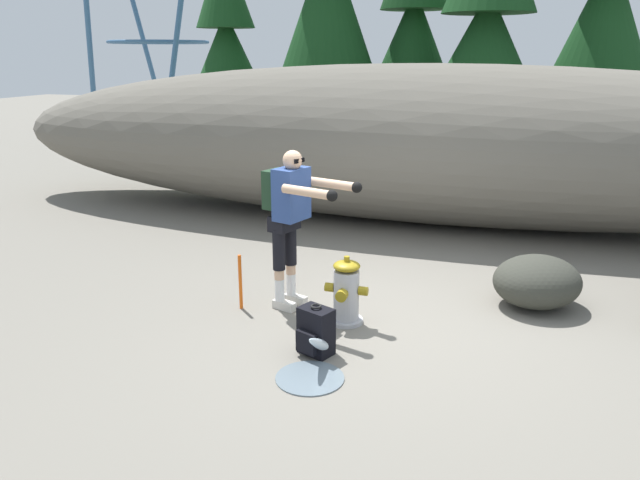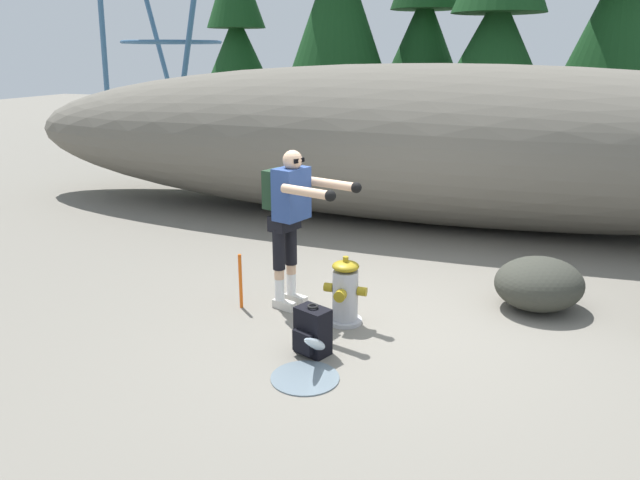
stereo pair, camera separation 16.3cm
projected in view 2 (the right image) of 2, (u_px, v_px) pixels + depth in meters
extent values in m
cube|color=slate|center=(376.00, 321.00, 6.26)|extent=(56.00, 56.00, 0.04)
ellipsoid|color=#666056|center=(440.00, 145.00, 9.56)|extent=(15.14, 3.20, 2.46)
cylinder|color=#B2B2B7|center=(345.00, 320.00, 6.17)|extent=(0.35, 0.35, 0.04)
cylinder|color=#B2B2B7|center=(345.00, 295.00, 6.09)|extent=(0.26, 0.26, 0.51)
ellipsoid|color=#9E8419|center=(346.00, 266.00, 6.00)|extent=(0.27, 0.27, 0.10)
cylinder|color=#9E8419|center=(346.00, 259.00, 5.97)|extent=(0.06, 0.06, 0.05)
cylinder|color=#9E8419|center=(329.00, 287.00, 6.12)|extent=(0.09, 0.09, 0.09)
cylinder|color=#9E8419|center=(362.00, 291.00, 6.02)|extent=(0.09, 0.09, 0.09)
cylinder|color=#9E8419|center=(340.00, 296.00, 5.91)|extent=(0.11, 0.09, 0.11)
ellipsoid|color=silver|center=(324.00, 347.00, 5.55)|extent=(0.10, 1.05, 0.71)
cylinder|color=slate|center=(305.00, 378.00, 5.11)|extent=(0.58, 0.58, 0.01)
cube|color=beige|center=(296.00, 299.00, 6.64)|extent=(0.28, 0.17, 0.09)
cylinder|color=white|center=(291.00, 284.00, 6.63)|extent=(0.10, 0.10, 0.24)
cylinder|color=#DBAD89|center=(291.00, 269.00, 6.58)|extent=(0.10, 0.10, 0.11)
cylinder|color=black|center=(291.00, 245.00, 6.50)|extent=(0.13, 0.13, 0.44)
cube|color=beige|center=(284.00, 305.00, 6.49)|extent=(0.28, 0.17, 0.09)
cylinder|color=white|center=(280.00, 289.00, 6.47)|extent=(0.10, 0.10, 0.24)
cylinder|color=#DBAD89|center=(279.00, 274.00, 6.42)|extent=(0.10, 0.10, 0.11)
cylinder|color=black|center=(279.00, 249.00, 6.34)|extent=(0.13, 0.13, 0.44)
cube|color=black|center=(284.00, 222.00, 6.34)|extent=(0.29, 0.37, 0.16)
cube|color=#2D4784|center=(291.00, 194.00, 6.19)|extent=(0.34, 0.42, 0.53)
cube|color=#1E3823|center=(276.00, 189.00, 6.29)|extent=(0.24, 0.32, 0.40)
sphere|color=#DBAD89|center=(292.00, 160.00, 6.08)|extent=(0.20, 0.20, 0.20)
cube|color=black|center=(299.00, 160.00, 6.03)|extent=(0.06, 0.15, 0.04)
cylinder|color=#DBAD89|center=(334.00, 184.00, 6.12)|extent=(0.58, 0.26, 0.09)
sphere|color=black|center=(356.00, 188.00, 5.97)|extent=(0.11, 0.11, 0.11)
cylinder|color=#DBAD89|center=(307.00, 192.00, 5.78)|extent=(0.58, 0.26, 0.09)
sphere|color=black|center=(330.00, 196.00, 5.63)|extent=(0.11, 0.11, 0.11)
cube|color=black|center=(313.00, 331.00, 5.48)|extent=(0.35, 0.30, 0.44)
cube|color=black|center=(303.00, 342.00, 5.41)|extent=(0.22, 0.14, 0.20)
torus|color=black|center=(313.00, 306.00, 5.41)|extent=(0.10, 0.10, 0.02)
cube|color=black|center=(328.00, 329.00, 5.51)|extent=(0.06, 0.05, 0.37)
cube|color=black|center=(315.00, 324.00, 5.62)|extent=(0.06, 0.05, 0.37)
ellipsoid|color=#373830|center=(539.00, 284.00, 6.44)|extent=(1.26, 1.24, 0.56)
cylinder|color=#47331E|center=(241.00, 138.00, 14.78)|extent=(0.25, 0.25, 1.26)
cone|color=#143D19|center=(238.00, 62.00, 14.26)|extent=(2.07, 2.07, 2.28)
cylinder|color=#47331E|center=(337.00, 138.00, 13.82)|extent=(0.31, 0.31, 1.50)
cone|color=#143D19|center=(338.00, 21.00, 13.08)|extent=(2.58, 2.58, 3.53)
cylinder|color=#47331E|center=(419.00, 142.00, 14.08)|extent=(0.28, 0.28, 1.26)
cone|color=#143D19|center=(423.00, 53.00, 13.50)|extent=(2.32, 2.32, 2.71)
cylinder|color=#47331E|center=(487.00, 158.00, 12.52)|extent=(0.34, 0.34, 1.08)
cone|color=#143D19|center=(494.00, 62.00, 11.96)|extent=(2.79, 2.79, 2.72)
cylinder|color=#47331E|center=(600.00, 149.00, 12.45)|extent=(0.29, 0.29, 1.46)
cone|color=#143D19|center=(616.00, 33.00, 11.79)|extent=(2.42, 2.42, 3.03)
cylinder|color=#386089|center=(234.00, 43.00, 20.21)|extent=(1.05, 1.05, 5.89)
cylinder|color=#386089|center=(158.00, 43.00, 21.12)|extent=(1.05, 1.05, 5.89)
cylinder|color=#386089|center=(189.00, 41.00, 17.56)|extent=(1.05, 1.05, 5.89)
cylinder|color=#386089|center=(103.00, 42.00, 18.46)|extent=(1.05, 1.05, 5.89)
torus|color=#386089|center=(172.00, 42.00, 19.34)|extent=(3.15, 3.15, 0.10)
cylinder|color=#E55914|center=(241.00, 281.00, 6.45)|extent=(0.04, 0.04, 0.60)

